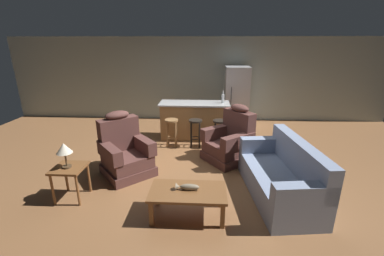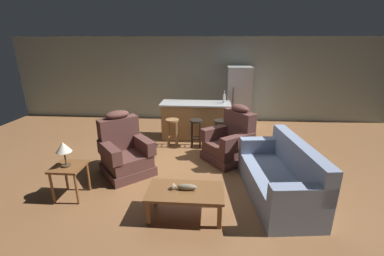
{
  "view_description": "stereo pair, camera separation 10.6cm",
  "coord_description": "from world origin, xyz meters",
  "views": [
    {
      "loc": [
        0.3,
        -5.11,
        2.44
      ],
      "look_at": [
        0.02,
        -0.1,
        0.75
      ],
      "focal_mm": 24.0,
      "sensor_mm": 36.0,
      "label": 1
    },
    {
      "loc": [
        0.4,
        -5.1,
        2.44
      ],
      "look_at": [
        0.02,
        -0.1,
        0.75
      ],
      "focal_mm": 24.0,
      "sensor_mm": 36.0,
      "label": 2
    }
  ],
  "objects": [
    {
      "name": "ground_plane",
      "position": [
        0.0,
        0.0,
        0.0
      ],
      "size": [
        12.0,
        12.0,
        0.0
      ],
      "color": "brown"
    },
    {
      "name": "refrigerator",
      "position": [
        1.21,
        2.55,
        0.88
      ],
      "size": [
        0.7,
        0.69,
        1.76
      ],
      "color": "#B7B7BC",
      "rests_on": "ground_plane"
    },
    {
      "name": "coffee_table",
      "position": [
        0.06,
        -1.92,
        0.36
      ],
      "size": [
        1.1,
        0.6,
        0.42
      ],
      "color": "brown",
      "rests_on": "ground_plane"
    },
    {
      "name": "fish_figurine",
      "position": [
        0.05,
        -1.9,
        0.46
      ],
      "size": [
        0.34,
        0.1,
        0.1
      ],
      "color": "#4C3823",
      "rests_on": "coffee_table"
    },
    {
      "name": "bottle_tall_green",
      "position": [
        0.73,
        1.39,
        1.07
      ],
      "size": [
        0.07,
        0.07,
        0.31
      ],
      "color": "silver",
      "rests_on": "kitchen_island"
    },
    {
      "name": "end_table",
      "position": [
        -1.85,
        -1.58,
        0.46
      ],
      "size": [
        0.48,
        0.48,
        0.56
      ],
      "color": "brown",
      "rests_on": "ground_plane"
    },
    {
      "name": "couch",
      "position": [
        1.56,
        -1.3,
        0.34
      ],
      "size": [
        1.05,
        1.98,
        0.94
      ],
      "rotation": [
        0.0,
        0.0,
        3.26
      ],
      "color": "#8493B2",
      "rests_on": "ground_plane"
    },
    {
      "name": "bar_stool_right",
      "position": [
        0.63,
        0.72,
        0.47
      ],
      "size": [
        0.32,
        0.32,
        0.68
      ],
      "color": "black",
      "rests_on": "ground_plane"
    },
    {
      "name": "table_lamp",
      "position": [
        -1.87,
        -1.6,
        0.87
      ],
      "size": [
        0.24,
        0.24,
        0.41
      ],
      "color": "#4C3823",
      "rests_on": "end_table"
    },
    {
      "name": "recliner_near_island",
      "position": [
        0.83,
        0.04,
        0.42
      ],
      "size": [
        1.18,
        1.18,
        1.2
      ],
      "rotation": [
        0.0,
        0.0,
        3.79
      ],
      "color": "brown",
      "rests_on": "ground_plane"
    },
    {
      "name": "back_wall",
      "position": [
        0.0,
        3.12,
        1.3
      ],
      "size": [
        12.0,
        0.05,
        2.6
      ],
      "color": "#939E93",
      "rests_on": "ground_plane"
    },
    {
      "name": "recliner_near_lamp",
      "position": [
        -1.24,
        -0.68,
        0.42
      ],
      "size": [
        1.19,
        1.19,
        1.2
      ],
      "rotation": [
        0.0,
        0.0,
        -0.85
      ],
      "color": "brown",
      "rests_on": "ground_plane"
    },
    {
      "name": "bar_stool_middle",
      "position": [
        0.05,
        0.72,
        0.47
      ],
      "size": [
        0.32,
        0.32,
        0.68
      ],
      "color": "black",
      "rests_on": "ground_plane"
    },
    {
      "name": "kitchen_island",
      "position": [
        0.0,
        1.35,
        0.48
      ],
      "size": [
        1.8,
        0.7,
        0.95
      ],
      "color": "#9E7042",
      "rests_on": "ground_plane"
    },
    {
      "name": "bar_stool_left",
      "position": [
        -0.52,
        0.72,
        0.47
      ],
      "size": [
        0.32,
        0.32,
        0.68
      ],
      "color": "olive",
      "rests_on": "ground_plane"
    }
  ]
}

